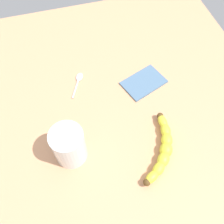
% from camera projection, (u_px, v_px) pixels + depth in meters
% --- Properties ---
extents(wooden_tabletop, '(1.20, 1.20, 0.03)m').
position_uv_depth(wooden_tabletop, '(98.00, 124.00, 0.83)').
color(wooden_tabletop, tan).
rests_on(wooden_tabletop, ground).
extents(banana, '(0.14, 0.21, 0.04)m').
position_uv_depth(banana, '(163.00, 149.00, 0.74)').
color(banana, yellow).
rests_on(banana, wooden_tabletop).
extents(smoothie_glass, '(0.09, 0.09, 0.13)m').
position_uv_depth(smoothie_glass, '(69.00, 146.00, 0.70)').
color(smoothie_glass, silver).
rests_on(smoothie_glass, wooden_tabletop).
extents(teaspoon, '(0.06, 0.11, 0.01)m').
position_uv_depth(teaspoon, '(79.00, 78.00, 0.90)').
color(teaspoon, silver).
rests_on(teaspoon, wooden_tabletop).
extents(folded_napkin, '(0.17, 0.14, 0.01)m').
position_uv_depth(folded_napkin, '(144.00, 82.00, 0.89)').
color(folded_napkin, slate).
rests_on(folded_napkin, wooden_tabletop).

